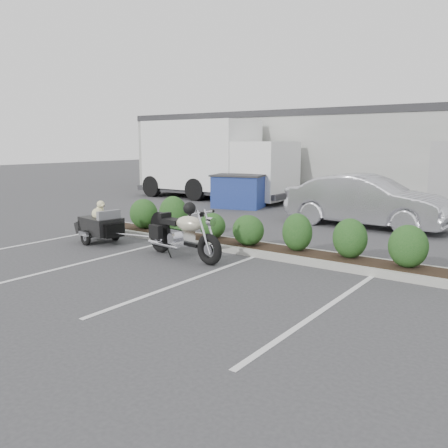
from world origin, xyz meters
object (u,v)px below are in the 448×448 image
Objects in this scene: dumpster at (238,191)px; delivery_truck at (215,161)px; pet_trailer at (101,225)px; motorcycle at (182,235)px; sedan at (367,201)px.

delivery_truck reaches higher than dumpster.
motorcycle is at bearing 8.24° from pet_trailer.
motorcycle is at bearing -79.08° from dumpster.
sedan reaches higher than motorcycle.
pet_trailer is 7.86m from sedan.
sedan reaches higher than pet_trailer.
sedan is at bearing -27.54° from dumpster.
sedan is at bearing -21.42° from delivery_truck.
sedan is (1.92, 6.32, 0.26)m from motorcycle.
sedan is 8.83m from delivery_truck.
dumpster is 0.29× the size of delivery_truck.
pet_trailer is (-2.78, 0.03, -0.07)m from motorcycle.
delivery_truck is at bearing 128.48° from dumpster.
delivery_truck is (-2.61, 1.95, 1.03)m from dumpster.
dumpster is (-3.64, 7.58, 0.12)m from motorcycle.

